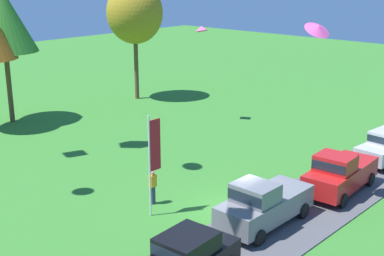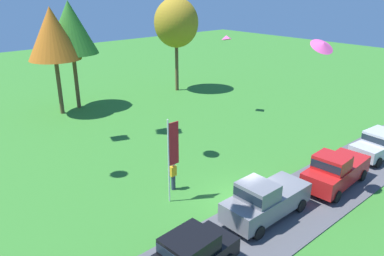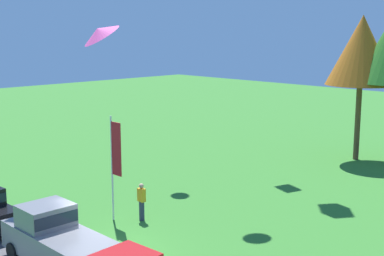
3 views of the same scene
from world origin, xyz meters
The scene contains 5 objects.
car_pickup_far_end centered at (-0.45, -1.69, 1.11)m, with size 5.00×2.06×2.14m.
person_watching_sky centered at (-2.04, 3.55, 0.88)m, with size 0.36×0.24×1.71m.
tree_far_left centered at (-1.11, 20.99, 7.13)m, with size 4.45×4.45×9.38m.
flag_banner centered at (-2.76, 2.69, 3.00)m, with size 0.71×0.08×4.73m.
kite_delta_topmost centered at (2.93, -1.88, 8.35)m, with size 1.15×1.15×0.25m, color #EA4C9E.
Camera 3 is at (15.85, -10.86, 8.40)m, focal length 50.00 mm.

